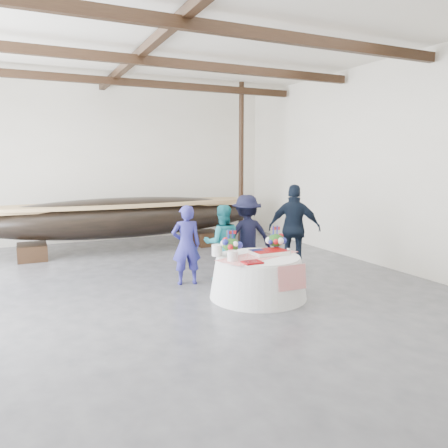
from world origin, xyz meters
name	(u,v)px	position (x,y,z in m)	size (l,w,h in m)	color
floor	(169,296)	(0.00, 0.00, 0.00)	(10.00, 12.00, 0.01)	#3D3D42
wall_back	(104,164)	(0.00, 6.00, 2.25)	(10.00, 0.02, 4.50)	silver
wall_right	(390,165)	(5.00, 0.00, 2.25)	(0.02, 12.00, 4.50)	silver
ceiling	(164,25)	(0.00, 0.00, 4.50)	(10.00, 12.00, 0.01)	white
pavilion_structure	(152,66)	(0.00, 0.72, 4.00)	(9.80, 11.76, 4.50)	black
longboat_display	(126,217)	(0.16, 4.08, 0.90)	(7.50, 1.50, 1.41)	black
banquet_table	(258,277)	(1.39, -0.69, 0.36)	(1.68, 1.68, 0.72)	silver
tabletop_items	(254,246)	(1.37, -0.55, 0.87)	(1.64, 1.06, 0.40)	red
guest_woman_blue	(186,245)	(0.54, 0.59, 0.76)	(0.55, 0.36, 1.52)	navy
guest_woman_teal	(222,243)	(1.28, 0.55, 0.75)	(0.73, 0.57, 1.50)	teal
guest_man_left	(247,236)	(1.85, 0.62, 0.83)	(1.08, 0.62, 1.66)	black
guest_man_right	(294,228)	(2.94, 0.52, 0.93)	(1.09, 0.45, 1.85)	black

